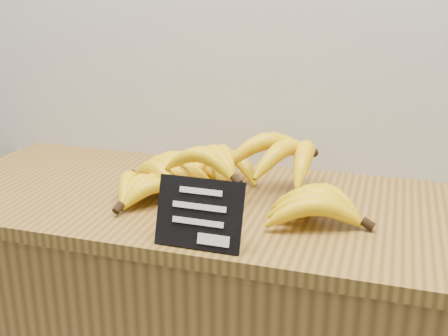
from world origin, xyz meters
TOP-DOWN VIEW (x-y plane):
  - counter_top at (-0.17, 2.75)m, footprint 1.33×0.54m
  - chalkboard_sign at (-0.16, 2.52)m, footprint 0.16×0.05m
  - banana_pile at (-0.18, 2.76)m, footprint 0.60×0.41m

SIDE VIEW (x-z plane):
  - counter_top at x=-0.17m, z-range 0.90..0.93m
  - banana_pile at x=-0.18m, z-range 0.92..1.05m
  - chalkboard_sign at x=-0.16m, z-range 0.93..1.05m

